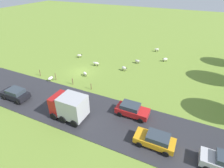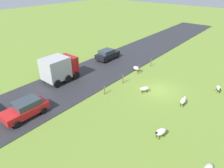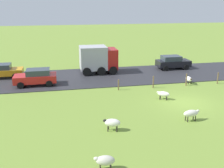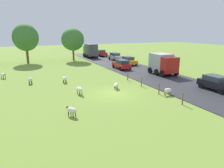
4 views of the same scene
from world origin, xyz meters
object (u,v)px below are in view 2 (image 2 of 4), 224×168
sheep_1 (219,88)px  sheep_2 (144,89)px  car_2 (107,54)px  car_4 (25,109)px  sheep_7 (137,68)px  truck_1 (59,68)px  sheep_3 (161,132)px  sheep_4 (208,168)px  sheep_6 (183,101)px

sheep_1 → sheep_2: (6.50, 5.54, 0.00)m
car_2 → car_4: (-3.70, 16.08, -0.00)m
sheep_7 → truck_1: truck_1 is taller
sheep_3 → sheep_7: (8.68, -9.73, -0.06)m
sheep_2 → truck_1: truck_1 is taller
sheep_4 → car_2: (18.87, -11.80, 0.37)m
car_4 → truck_1: bearing=-62.1°
sheep_3 → sheep_7: size_ratio=1.04×
sheep_6 → car_2: bearing=-18.8°
car_2 → sheep_2: bearing=152.5°
sheep_6 → truck_1: (14.25, 4.45, 1.19)m
car_2 → car_4: bearing=103.0°
sheep_6 → car_4: size_ratio=0.31×
sheep_4 → sheep_3: bearing=-16.2°
sheep_4 → sheep_2: bearing=-36.6°
truck_1 → sheep_6: bearing=-162.6°
sheep_3 → truck_1: size_ratio=0.28×
sheep_1 → sheep_4: (-2.40, 12.15, 0.04)m
sheep_4 → sheep_6: bearing=-57.0°
sheep_7 → truck_1: bearing=54.8°
sheep_2 → sheep_3: bearing=131.6°
sheep_4 → sheep_1: bearing=-78.8°
sheep_7 → car_4: car_4 is taller
sheep_1 → sheep_6: sheep_6 is taller
sheep_7 → sheep_2: bearing=131.9°
sheep_1 → sheep_7: sheep_7 is taller
sheep_2 → sheep_6: (-4.41, -0.30, 0.06)m
sheep_1 → car_2: car_2 is taller
truck_1 → sheep_3: bearing=175.0°
sheep_2 → truck_1: bearing=22.9°
sheep_6 → car_4: 15.48m
sheep_1 → sheep_4: bearing=101.2°
sheep_2 → sheep_6: sheep_6 is taller
sheep_2 → car_2: bearing=-27.5°
sheep_1 → car_4: bearing=52.2°
car_4 → sheep_2: bearing=-119.9°
car_2 → sheep_1: bearing=-178.8°
sheep_4 → car_4: 15.77m
sheep_1 → car_2: 16.48m
truck_1 → car_4: bearing=117.9°
sheep_3 → sheep_4: (-4.08, 1.19, -0.03)m
sheep_7 → truck_1: 10.43m
sheep_4 → sheep_6: 8.24m
sheep_1 → truck_1: bearing=30.7°
car_4 → sheep_7: bearing=-99.0°
car_4 → sheep_3: bearing=-153.7°
sheep_2 → sheep_7: bearing=-48.1°
sheep_2 → car_4: bearing=60.1°
sheep_2 → car_2: size_ratio=0.27×
sheep_7 → sheep_1: bearing=-173.2°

